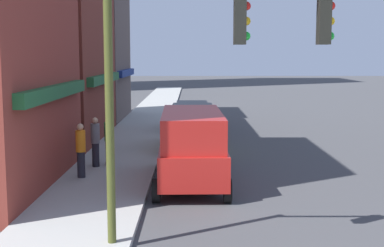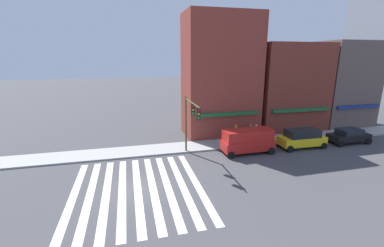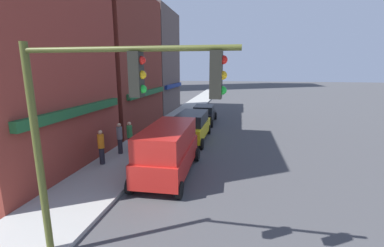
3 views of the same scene
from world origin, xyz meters
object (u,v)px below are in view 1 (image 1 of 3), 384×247
object	(u,v)px
suv_yellow	(192,127)
pedestrian_grey_coat	(95,141)
traffic_signal	(201,59)
pedestrian_orange_vest	(81,150)
sedan_black	(192,116)
van_red	(192,145)
pedestrian_green_top	(109,139)

from	to	relation	value
suv_yellow	pedestrian_grey_coat	xyz separation A→B (m)	(-4.03, 3.44, 0.04)
traffic_signal	pedestrian_orange_vest	distance (m)	7.75
suv_yellow	sedan_black	size ratio (longest dim) A/B	1.06
traffic_signal	suv_yellow	size ratio (longest dim) A/B	1.17
sedan_black	pedestrian_grey_coat	xyz separation A→B (m)	(-9.91, 3.44, 0.23)
van_red	pedestrian_grey_coat	size ratio (longest dim) A/B	2.85
traffic_signal	pedestrian_grey_coat	xyz separation A→B (m)	(7.78, 3.63, -2.96)
sedan_black	van_red	bearing A→B (deg)	178.64
van_red	sedan_black	distance (m)	11.98
van_red	pedestrian_orange_vest	xyz separation A→B (m)	(0.36, 3.60, -0.21)
pedestrian_grey_coat	pedestrian_orange_vest	size ratio (longest dim) A/B	1.00
van_red	pedestrian_orange_vest	world-z (taller)	van_red
suv_yellow	sedan_black	world-z (taller)	suv_yellow
sedan_black	pedestrian_green_top	size ratio (longest dim) A/B	2.51
sedan_black	pedestrian_grey_coat	size ratio (longest dim) A/B	2.51
van_red	sedan_black	size ratio (longest dim) A/B	1.14
suv_yellow	pedestrian_orange_vest	world-z (taller)	suv_yellow
suv_yellow	traffic_signal	bearing A→B (deg)	-178.19
pedestrian_green_top	pedestrian_orange_vest	xyz separation A→B (m)	(-2.14, 0.58, 0.00)
pedestrian_green_top	traffic_signal	bearing A→B (deg)	-146.42
traffic_signal	van_red	xyz separation A→B (m)	(5.71, 0.19, -2.75)
suv_yellow	pedestrian_orange_vest	size ratio (longest dim) A/B	2.67
van_red	pedestrian_orange_vest	bearing A→B (deg)	82.91
van_red	pedestrian_green_top	world-z (taller)	van_red
suv_yellow	sedan_black	xyz separation A→B (m)	(5.88, -0.00, -0.19)
van_red	sedan_black	world-z (taller)	van_red
traffic_signal	pedestrian_green_top	size ratio (longest dim) A/B	3.12
van_red	pedestrian_grey_coat	bearing A→B (deg)	57.67
pedestrian_green_top	pedestrian_grey_coat	size ratio (longest dim) A/B	1.00
pedestrian_orange_vest	pedestrian_green_top	bearing A→B (deg)	-78.18
traffic_signal	pedestrian_green_top	xyz separation A→B (m)	(8.22, 3.21, -2.96)
suv_yellow	pedestrian_grey_coat	bearing A→B (deg)	140.45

